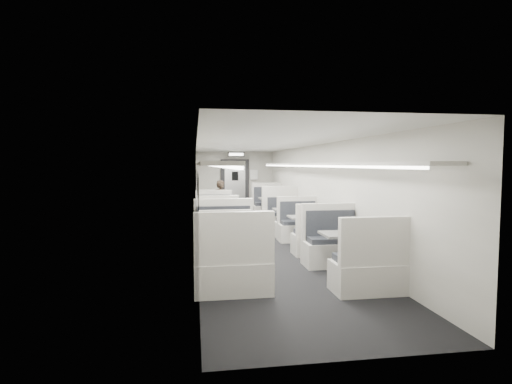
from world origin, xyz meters
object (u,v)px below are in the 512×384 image
object	(u,v)px
booth_right_b	(288,220)
exit_sign	(236,154)
booth_right_a	(274,210)
booth_left_b	(216,220)
booth_left_c	(222,239)
booth_left_a	(212,213)
vestibule_door	(235,187)
passenger	(221,203)
booth_right_d	(348,255)
booth_right_c	(307,231)
booth_left_d	(228,253)

from	to	relation	value
booth_right_b	exit_sign	bearing A→B (deg)	103.14
booth_right_a	exit_sign	xyz separation A→B (m)	(-1.00, 2.30, 1.86)
booth_left_b	booth_right_a	xyz separation A→B (m)	(2.00, 1.89, 0.04)
booth_left_b	booth_left_c	distance (m)	2.55
booth_left_a	vestibule_door	distance (m)	2.91
booth_right_a	passenger	world-z (taller)	passenger
booth_right_d	vestibule_door	bearing A→B (deg)	96.21
booth_right_a	booth_right_c	bearing A→B (deg)	-90.00
booth_left_c	booth_right_a	xyz separation A→B (m)	(2.00, 4.44, 0.07)
booth_left_d	booth_right_b	xyz separation A→B (m)	(2.00, 4.08, -0.06)
exit_sign	booth_right_c	bearing A→B (deg)	-80.85
booth_right_a	passenger	size ratio (longest dim) A/B	1.66
booth_left_d	booth_right_d	xyz separation A→B (m)	(2.00, -0.34, -0.03)
booth_left_a	passenger	bearing A→B (deg)	-60.03
booth_right_d	passenger	xyz separation A→B (m)	(-1.74, 6.09, 0.32)
booth_left_b	booth_right_d	bearing A→B (deg)	-66.07
booth_left_d	booth_right_d	world-z (taller)	booth_left_d
booth_right_a	booth_right_b	distance (m)	1.99
booth_left_a	passenger	size ratio (longest dim) A/B	1.38
booth_left_c	exit_sign	world-z (taller)	exit_sign
booth_left_b	booth_left_d	xyz separation A→B (m)	(0.00, -4.17, 0.03)
booth_left_c	vestibule_door	xyz separation A→B (m)	(1.00, 7.22, 0.68)
booth_right_c	vestibule_door	world-z (taller)	vestibule_door
booth_left_a	exit_sign	xyz separation A→B (m)	(1.00, 2.15, 1.93)
booth_right_d	vestibule_door	size ratio (longest dim) A/B	1.03
booth_right_a	booth_right_b	size ratio (longest dim) A/B	1.20
booth_left_b	booth_right_b	size ratio (longest dim) A/B	1.09
vestibule_door	booth_left_c	bearing A→B (deg)	-97.88
passenger	vestibule_door	size ratio (longest dim) A/B	0.67
passenger	booth_left_a	bearing A→B (deg)	100.44
booth_left_a	booth_left_c	xyz separation A→B (m)	(0.00, -4.58, 0.00)
booth_left_c	passenger	size ratio (longest dim) A/B	1.40
booth_left_a	booth_left_d	distance (m)	6.21
booth_left_d	booth_right_b	world-z (taller)	booth_left_d
booth_left_c	booth_left_d	xyz separation A→B (m)	(0.00, -1.62, 0.06)
booth_left_a	booth_right_b	bearing A→B (deg)	-46.78
booth_left_a	booth_left_c	world-z (taller)	booth_left_c
booth_right_c	exit_sign	xyz separation A→B (m)	(-1.00, 6.21, 1.91)
booth_right_a	booth_left_b	bearing A→B (deg)	-136.57
booth_left_b	exit_sign	xyz separation A→B (m)	(1.00, 4.19, 1.90)
booth_right_c	booth_right_d	bearing A→B (deg)	-90.00
passenger	booth_right_c	bearing A→B (deg)	-83.75
booth_left_d	exit_sign	world-z (taller)	exit_sign
booth_right_b	booth_left_a	bearing A→B (deg)	133.22
booth_right_b	booth_right_c	size ratio (longest dim) A/B	0.95
booth_left_a	booth_right_c	world-z (taller)	booth_right_c
booth_left_a	booth_right_d	xyz separation A→B (m)	(2.00, -6.54, 0.04)
exit_sign	booth_left_b	bearing A→B (deg)	-103.43
booth_left_a	passenger	world-z (taller)	passenger
booth_left_b	vestibule_door	xyz separation A→B (m)	(1.00, 4.68, 0.66)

